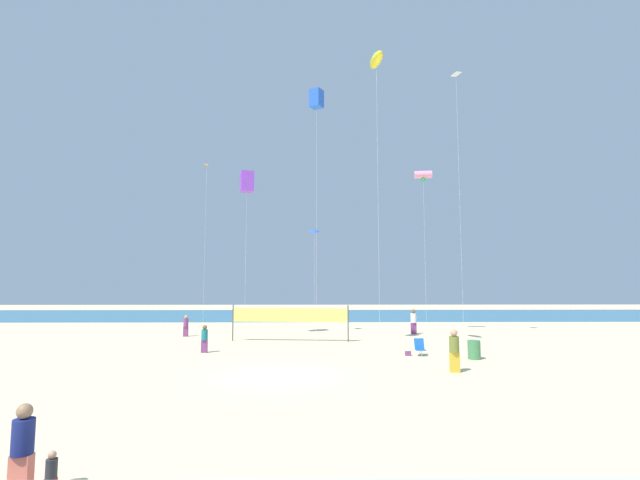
# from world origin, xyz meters

# --- Properties ---
(ground_plane) EXTENTS (120.00, 120.00, 0.00)m
(ground_plane) POSITION_xyz_m (0.00, 0.00, 0.00)
(ground_plane) COLOR beige
(ocean_band) EXTENTS (120.00, 20.00, 0.01)m
(ocean_band) POSITION_xyz_m (0.00, 35.28, 0.00)
(ocean_band) COLOR teal
(ocean_band) RESTS_ON ground
(mother_figure) EXTENTS (0.38, 0.38, 1.66)m
(mother_figure) POSITION_xyz_m (-3.86, -10.49, 0.89)
(mother_figure) COLOR #EA7260
(mother_figure) RESTS_ON ground
(toddler_figure) EXTENTS (0.20, 0.20, 0.87)m
(toddler_figure) POSITION_xyz_m (-3.24, -10.62, 0.47)
(toddler_figure) COLOR maroon
(toddler_figure) RESTS_ON ground
(beachgoer_white_shirt) EXTENTS (0.43, 0.43, 1.86)m
(beachgoer_white_shirt) POSITION_xyz_m (9.07, 15.15, 0.99)
(beachgoer_white_shirt) COLOR #7A3872
(beachgoer_white_shirt) RESTS_ON ground
(beachgoer_teal_shirt) EXTENTS (0.35, 0.35, 1.52)m
(beachgoer_teal_shirt) POSITION_xyz_m (-4.61, 6.31, 0.81)
(beachgoer_teal_shirt) COLOR #7A3872
(beachgoer_teal_shirt) RESTS_ON ground
(beachgoer_olive_shirt) EXTENTS (0.42, 0.42, 1.85)m
(beachgoer_olive_shirt) POSITION_xyz_m (7.62, 0.68, 0.99)
(beachgoer_olive_shirt) COLOR gold
(beachgoer_olive_shirt) RESTS_ON ground
(beachgoer_plum_shirt) EXTENTS (0.35, 0.35, 1.53)m
(beachgoer_plum_shirt) POSITION_xyz_m (-7.78, 13.85, 0.82)
(beachgoer_plum_shirt) COLOR #7A3872
(beachgoer_plum_shirt) RESTS_ON ground
(folding_beach_chair) EXTENTS (0.52, 0.65, 0.89)m
(folding_beach_chair) POSITION_xyz_m (7.17, 5.16, 0.47)
(folding_beach_chair) COLOR #1959B2
(folding_beach_chair) RESTS_ON ground
(trash_barrel) EXTENTS (0.63, 0.63, 0.94)m
(trash_barrel) POSITION_xyz_m (9.66, 3.99, 0.47)
(trash_barrel) COLOR #3F7F4C
(trash_barrel) RESTS_ON ground
(volleyball_net) EXTENTS (7.77, 0.73, 2.40)m
(volleyball_net) POSITION_xyz_m (-0.09, 11.01, 1.63)
(volleyball_net) COLOR #4C4C51
(volleyball_net) RESTS_ON ground
(beach_handbag) EXTENTS (0.31, 0.15, 0.25)m
(beach_handbag) POSITION_xyz_m (6.52, 5.11, 0.12)
(beach_handbag) COLOR #7A3872
(beach_handbag) RESTS_ON ground
(kite_blue_diamond) EXTENTS (0.82, 0.82, 8.18)m
(kite_blue_diamond) POSITION_xyz_m (1.54, 15.63, 7.90)
(kite_blue_diamond) COLOR silver
(kite_blue_diamond) RESTS_ON ground
(kite_pink_tube) EXTENTS (1.43, 0.79, 12.68)m
(kite_pink_tube) POSITION_xyz_m (10.13, 15.42, 12.33)
(kite_pink_tube) COLOR silver
(kite_pink_tube) RESTS_ON ground
(kite_white_diamond) EXTENTS (0.75, 0.73, 18.98)m
(kite_white_diamond) POSITION_xyz_m (11.63, 11.47, 18.43)
(kite_white_diamond) COLOR silver
(kite_white_diamond) RESTS_ON ground
(kite_blue_box) EXTENTS (0.96, 0.96, 15.83)m
(kite_blue_box) POSITION_xyz_m (1.64, 7.73, 15.25)
(kite_blue_box) COLOR silver
(kite_blue_box) RESTS_ON ground
(kite_yellow_inflatable) EXTENTS (0.90, 1.82, 17.49)m
(kite_yellow_inflatable) POSITION_xyz_m (5.18, 6.18, 16.99)
(kite_yellow_inflatable) COLOR silver
(kite_yellow_inflatable) RESTS_ON ground
(kite_orange_diamond) EXTENTS (0.62, 0.62, 13.79)m
(kite_orange_diamond) POSITION_xyz_m (-7.39, 17.33, 13.07)
(kite_orange_diamond) COLOR silver
(kite_orange_diamond) RESTS_ON ground
(kite_violet_box) EXTENTS (1.15, 1.15, 11.95)m
(kite_violet_box) POSITION_xyz_m (-3.41, 13.01, 11.20)
(kite_violet_box) COLOR silver
(kite_violet_box) RESTS_ON ground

